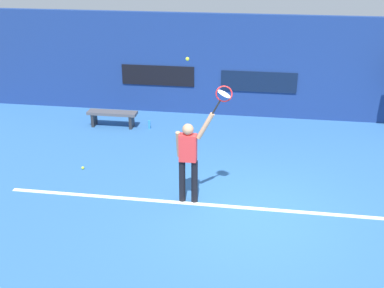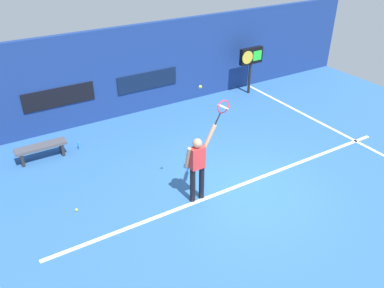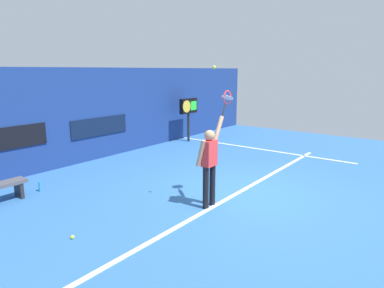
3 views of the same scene
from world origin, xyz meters
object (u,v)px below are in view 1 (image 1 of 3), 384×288
tennis_ball (187,59)px  water_bottle (149,125)px  tennis_racket (223,95)px  court_bench (112,115)px  spare_ball (83,168)px  tennis_player (188,156)px

tennis_ball → water_bottle: (-1.73, 3.90, -2.84)m
tennis_racket → water_bottle: tennis_racket is taller
court_bench → spare_ball: bearing=-87.4°
court_bench → spare_ball: (0.13, -2.74, -0.30)m
tennis_player → court_bench: size_ratio=1.39×
court_bench → tennis_ball: bearing=-54.4°
tennis_racket → tennis_player: bearing=179.6°
tennis_ball → spare_ball: (-2.66, 1.16, -2.93)m
tennis_racket → spare_ball: bearing=162.0°
tennis_player → water_bottle: 4.28m
tennis_player → spare_ball: 3.03m
spare_ball → tennis_player: bearing=-22.0°
tennis_player → tennis_racket: size_ratio=3.17×
tennis_ball → spare_ball: bearing=156.4°
tennis_player → court_bench: (-2.79, 3.81, -0.67)m
tennis_player → spare_ball: size_ratio=28.60×
water_bottle → spare_ball: bearing=-108.8°
tennis_player → water_bottle: bearing=114.4°
tennis_ball → court_bench: bearing=125.6°
tennis_racket → court_bench: (-3.44, 3.82, -1.95)m
court_bench → water_bottle: size_ratio=5.83×
court_bench → spare_ball: size_ratio=20.59×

